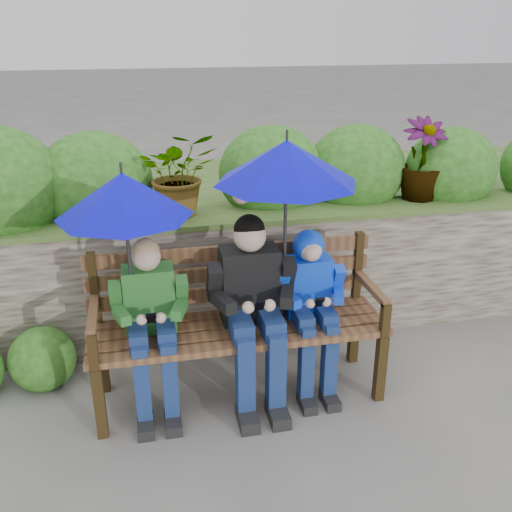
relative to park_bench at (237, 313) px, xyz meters
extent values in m
plane|color=#5F5E5B|center=(0.15, -0.02, -0.58)|extent=(60.00, 60.00, 0.00)
cube|color=brown|center=(0.15, 0.73, -0.08)|extent=(8.00, 0.40, 1.00)
cube|color=#2E5117|center=(0.15, 0.73, 0.43)|extent=(8.00, 0.42, 0.04)
cube|color=#2E5117|center=(0.15, 1.93, -0.10)|extent=(8.00, 2.00, 0.96)
ellipsoid|color=#214E16|center=(-0.89, 1.00, 0.67)|extent=(0.86, 0.69, 0.78)
ellipsoid|color=#214E16|center=(0.48, 1.05, 0.67)|extent=(0.85, 0.68, 0.77)
ellipsoid|color=#214E16|center=(1.19, 1.02, 0.67)|extent=(0.83, 0.66, 0.75)
ellipsoid|color=#214E16|center=(2.00, 0.93, 0.65)|extent=(0.79, 0.63, 0.71)
sphere|color=#DB95B8|center=(-1.17, 0.83, 0.57)|extent=(0.14, 0.14, 0.14)
sphere|color=#DB95B8|center=(0.19, 0.83, 0.57)|extent=(0.14, 0.14, 0.14)
imported|color=#214E16|center=(-0.27, 0.83, 0.76)|extent=(0.57, 0.49, 0.63)
imported|color=#214E16|center=(1.67, 0.83, 0.77)|extent=(0.37, 0.37, 0.66)
sphere|color=#214E16|center=(-1.33, 0.33, -0.39)|extent=(0.46, 0.46, 0.46)
cube|color=#2F210D|center=(-0.91, -0.33, -0.34)|extent=(0.06, 0.06, 0.49)
cube|color=#2F210D|center=(-0.91, 0.15, -0.34)|extent=(0.06, 0.06, 0.49)
cube|color=#2F210D|center=(0.91, -0.33, -0.34)|extent=(0.06, 0.06, 0.49)
cube|color=#2F210D|center=(0.91, 0.15, -0.34)|extent=(0.06, 0.06, 0.49)
cube|color=brown|center=(0.00, -0.30, -0.08)|extent=(1.95, 0.11, 0.04)
cube|color=brown|center=(0.00, -0.16, -0.08)|extent=(1.95, 0.11, 0.04)
cube|color=brown|center=(0.00, -0.02, -0.08)|extent=(1.95, 0.11, 0.04)
cube|color=brown|center=(0.00, 0.13, -0.08)|extent=(1.95, 0.11, 0.04)
cube|color=#2F210D|center=(-0.91, 0.17, 0.17)|extent=(0.05, 0.05, 0.54)
cube|color=brown|center=(-0.91, -0.09, 0.14)|extent=(0.05, 0.51, 0.04)
cube|color=#2F210D|center=(-0.91, -0.33, 0.02)|extent=(0.05, 0.05, 0.24)
cube|color=#2F210D|center=(0.91, 0.17, 0.17)|extent=(0.05, 0.05, 0.54)
cube|color=brown|center=(0.91, -0.09, 0.14)|extent=(0.05, 0.51, 0.04)
cube|color=#2F210D|center=(0.91, -0.33, 0.02)|extent=(0.05, 0.05, 0.24)
cube|color=brown|center=(0.00, 0.19, 0.06)|extent=(1.95, 0.04, 0.10)
cube|color=brown|center=(0.00, 0.19, 0.22)|extent=(1.95, 0.04, 0.10)
cube|color=brown|center=(0.00, 0.19, 0.37)|extent=(1.95, 0.04, 0.10)
cube|color=#296829|center=(-0.56, 0.01, 0.16)|extent=(0.32, 0.19, 0.43)
sphere|color=#D0AE94|center=(-0.56, -0.01, 0.46)|extent=(0.18, 0.18, 0.18)
sphere|color=tan|center=(-0.56, 0.00, 0.49)|extent=(0.17, 0.17, 0.17)
cube|color=navy|center=(-0.65, -0.14, 0.00)|extent=(0.11, 0.30, 0.11)
cube|color=navy|center=(-0.65, -0.29, -0.29)|extent=(0.09, 0.10, 0.59)
cube|color=black|center=(-0.65, -0.35, -0.55)|extent=(0.10, 0.21, 0.08)
cube|color=navy|center=(-0.48, -0.14, 0.00)|extent=(0.11, 0.30, 0.11)
cube|color=navy|center=(-0.48, -0.29, -0.29)|extent=(0.09, 0.10, 0.59)
cube|color=black|center=(-0.48, -0.35, -0.55)|extent=(0.10, 0.21, 0.08)
cube|color=#296829|center=(-0.77, -0.04, 0.22)|extent=(0.08, 0.17, 0.24)
cube|color=#296829|center=(-0.74, -0.16, 0.15)|extent=(0.12, 0.20, 0.07)
sphere|color=#D0AE94|center=(-0.62, -0.25, 0.15)|extent=(0.07, 0.07, 0.07)
cube|color=#296829|center=(-0.36, -0.04, 0.22)|extent=(0.08, 0.17, 0.24)
cube|color=#296829|center=(-0.39, -0.16, 0.15)|extent=(0.12, 0.20, 0.07)
sphere|color=#D0AE94|center=(-0.51, -0.25, 0.15)|extent=(0.07, 0.07, 0.07)
cube|color=black|center=(-0.56, -0.25, 0.16)|extent=(0.06, 0.07, 0.09)
cube|color=black|center=(0.09, 0.01, 0.20)|extent=(0.38, 0.22, 0.51)
sphere|color=#D0AE94|center=(0.09, -0.01, 0.55)|extent=(0.21, 0.21, 0.21)
sphere|color=black|center=(0.09, 0.00, 0.58)|extent=(0.20, 0.20, 0.20)
cube|color=navy|center=(-0.01, -0.17, 0.01)|extent=(0.13, 0.35, 0.13)
cube|color=navy|center=(-0.01, -0.34, -0.29)|extent=(0.11, 0.12, 0.60)
cube|color=black|center=(-0.01, -0.41, -0.54)|extent=(0.12, 0.24, 0.09)
cube|color=navy|center=(0.19, -0.17, 0.01)|extent=(0.13, 0.35, 0.13)
cube|color=navy|center=(0.19, -0.34, -0.29)|extent=(0.11, 0.12, 0.60)
cube|color=black|center=(0.19, -0.41, -0.54)|extent=(0.12, 0.24, 0.09)
cube|color=black|center=(-0.15, -0.05, 0.27)|extent=(0.09, 0.20, 0.28)
cube|color=black|center=(-0.12, -0.19, 0.19)|extent=(0.14, 0.23, 0.08)
sphere|color=#D0AE94|center=(0.02, -0.29, 0.19)|extent=(0.08, 0.08, 0.08)
cube|color=black|center=(0.33, -0.05, 0.27)|extent=(0.09, 0.20, 0.28)
cube|color=black|center=(0.29, -0.19, 0.19)|extent=(0.14, 0.23, 0.08)
sphere|color=#D0AE94|center=(0.15, -0.29, 0.19)|extent=(0.08, 0.08, 0.08)
cube|color=black|center=(0.09, -0.30, 0.20)|extent=(0.06, 0.07, 0.09)
cube|color=#1D29D1|center=(0.49, 0.01, 0.15)|extent=(0.30, 0.18, 0.41)
sphere|color=#D0AE94|center=(0.49, -0.01, 0.43)|extent=(0.17, 0.17, 0.17)
sphere|color=#1D29D1|center=(0.49, 0.02, 0.44)|extent=(0.21, 0.21, 0.21)
sphere|color=#D0AE94|center=(0.49, -0.05, 0.42)|extent=(0.13, 0.13, 0.13)
cube|color=navy|center=(0.41, -0.13, 0.00)|extent=(0.11, 0.28, 0.11)
cube|color=navy|center=(0.41, -0.27, -0.29)|extent=(0.09, 0.10, 0.58)
cube|color=black|center=(0.41, -0.33, -0.55)|extent=(0.10, 0.19, 0.07)
cube|color=navy|center=(0.57, -0.13, 0.00)|extent=(0.11, 0.28, 0.11)
cube|color=navy|center=(0.57, -0.27, -0.29)|extent=(0.09, 0.10, 0.58)
cube|color=black|center=(0.57, -0.33, -0.55)|extent=(0.10, 0.19, 0.07)
cube|color=#1D29D1|center=(0.30, -0.04, 0.20)|extent=(0.07, 0.16, 0.23)
cube|color=#1D29D1|center=(0.32, -0.15, 0.14)|extent=(0.11, 0.19, 0.06)
sphere|color=#D0AE94|center=(0.44, -0.23, 0.14)|extent=(0.06, 0.06, 0.06)
cube|color=#1D29D1|center=(0.68, -0.04, 0.20)|extent=(0.07, 0.16, 0.23)
cube|color=#1D29D1|center=(0.65, -0.15, 0.14)|extent=(0.11, 0.19, 0.06)
sphere|color=#D0AE94|center=(0.54, -0.23, 0.14)|extent=(0.06, 0.06, 0.06)
cube|color=black|center=(0.49, -0.24, 0.15)|extent=(0.06, 0.07, 0.09)
cone|color=#0302D2|center=(-0.66, -0.06, 0.88)|extent=(0.81, 0.81, 0.26)
cylinder|color=black|center=(-0.66, -0.06, 1.04)|extent=(0.02, 0.02, 0.06)
cylinder|color=black|center=(-0.66, -0.06, 0.53)|extent=(0.02, 0.02, 0.69)
sphere|color=black|center=(-0.66, -0.06, 0.19)|extent=(0.04, 0.04, 0.04)
cone|color=#0302D2|center=(0.31, -0.03, 1.01)|extent=(0.90, 0.90, 0.27)
cylinder|color=black|center=(0.31, -0.03, 1.18)|extent=(0.02, 0.02, 0.06)
cylinder|color=black|center=(0.31, -0.03, 0.61)|extent=(0.02, 0.02, 0.81)
sphere|color=black|center=(0.31, -0.03, 0.21)|extent=(0.04, 0.04, 0.04)
camera|label=1|loc=(-0.57, -3.32, 1.80)|focal=40.00mm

